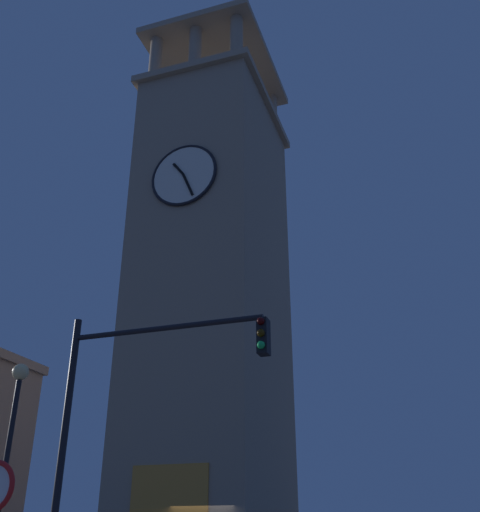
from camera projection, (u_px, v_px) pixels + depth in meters
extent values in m
cube|color=gray|center=(213.00, 307.00, 29.78)|extent=(6.06, 8.09, 23.80)
cube|color=gray|center=(217.00, 115.00, 34.98)|extent=(6.66, 8.69, 0.40)
cylinder|color=gray|center=(237.00, 40.00, 32.09)|extent=(0.70, 0.70, 3.15)
cylinder|color=gray|center=(195.00, 51.00, 32.80)|extent=(0.70, 0.70, 3.15)
cylinder|color=gray|center=(155.00, 61.00, 33.51)|extent=(0.70, 0.70, 3.15)
cylinder|color=gray|center=(272.00, 117.00, 37.98)|extent=(0.70, 0.70, 3.15)
cylinder|color=gray|center=(236.00, 125.00, 38.69)|extent=(0.70, 0.70, 3.15)
cylinder|color=gray|center=(202.00, 133.00, 39.40)|extent=(0.70, 0.70, 3.15)
cube|color=gray|center=(218.00, 69.00, 36.51)|extent=(6.66, 8.69, 0.40)
cylinder|color=black|center=(218.00, 47.00, 37.25)|extent=(0.12, 0.12, 3.06)
cylinder|color=silver|center=(184.00, 175.00, 28.56)|extent=(3.26, 0.12, 3.26)
torus|color=black|center=(184.00, 175.00, 28.54)|extent=(3.42, 0.16, 3.42)
cube|color=black|center=(178.00, 169.00, 28.71)|extent=(0.64, 0.06, 0.78)
cube|color=black|center=(188.00, 184.00, 28.12)|extent=(0.65, 0.06, 1.32)
cylinder|color=black|center=(62.00, 455.00, 12.41)|extent=(0.16, 0.16, 5.97)
cylinder|color=black|center=(165.00, 328.00, 12.86)|extent=(4.45, 0.12, 0.12)
cube|color=black|center=(264.00, 337.00, 12.03)|extent=(0.22, 0.30, 0.75)
sphere|color=#360505|center=(261.00, 321.00, 11.99)|extent=(0.16, 0.16, 0.16)
sphere|color=#392705|center=(261.00, 333.00, 11.88)|extent=(0.16, 0.16, 0.16)
sphere|color=#18C154|center=(261.00, 345.00, 11.78)|extent=(0.16, 0.16, 0.16)
cylinder|color=black|center=(2.00, 485.00, 14.75)|extent=(0.14, 0.14, 5.24)
sphere|color=#F9DB8C|center=(21.00, 372.00, 15.97)|extent=(0.44, 0.44, 0.44)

